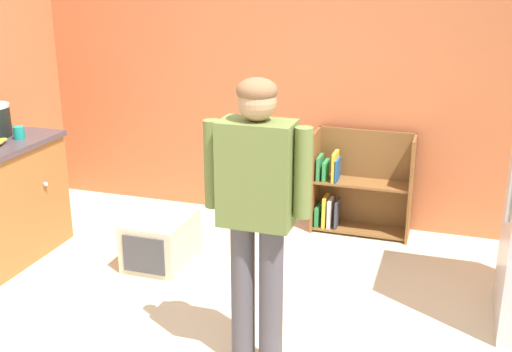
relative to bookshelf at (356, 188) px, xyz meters
name	(u,v)px	position (x,y,z in m)	size (l,w,h in m)	color
back_wall	(332,65)	(-0.28, 0.18, 0.98)	(5.20, 0.06, 2.70)	#C96B3F
bookshelf	(356,188)	(0.00, 0.00, 0.00)	(0.80, 0.28, 0.85)	brown
standing_person	(257,203)	(-0.20, -2.06, 0.60)	(0.57, 0.22, 1.62)	#504B52
pet_carrier	(161,240)	(-1.27, -1.06, -0.19)	(0.42, 0.55, 0.36)	beige
banana_bunch	(0,141)	(-2.36, -1.35, 0.56)	(0.12, 0.16, 0.04)	yellow
teal_cup	(19,133)	(-2.33, -1.17, 0.58)	(0.08, 0.08, 0.10)	teal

